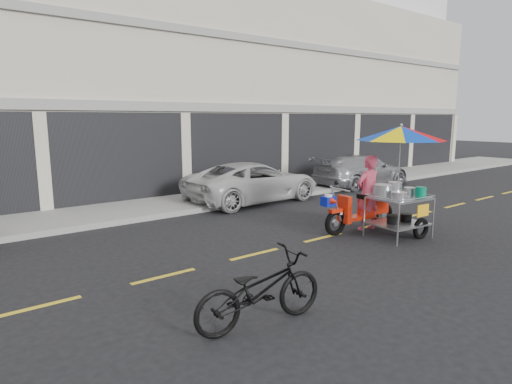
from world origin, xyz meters
TOP-DOWN VIEW (x-y plane):
  - ground at (0.00, 0.00)m, footprint 90.00×90.00m
  - sidewalk at (0.00, 5.50)m, footprint 45.00×3.00m
  - shophouse_block at (2.82, 10.59)m, footprint 36.00×8.11m
  - centerline at (0.00, 0.00)m, footprint 42.00×0.10m
  - white_pickup at (1.37, 4.45)m, footprint 4.77×2.33m
  - silver_pickup at (6.78, 4.33)m, footprint 4.47×1.96m
  - near_bicycle at (-3.78, -2.43)m, footprint 1.97×0.88m
  - food_vendor_rig at (1.41, -0.65)m, footprint 2.60×2.25m

SIDE VIEW (x-z plane):
  - ground at x=0.00m, z-range 0.00..0.00m
  - centerline at x=0.00m, z-range 0.00..0.01m
  - sidewalk at x=0.00m, z-range 0.00..0.15m
  - near_bicycle at x=-3.78m, z-range 0.00..1.00m
  - silver_pickup at x=6.78m, z-range 0.00..1.28m
  - white_pickup at x=1.37m, z-range 0.00..1.31m
  - food_vendor_rig at x=1.41m, z-range 0.33..2.95m
  - shophouse_block at x=2.82m, z-range -0.96..9.44m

